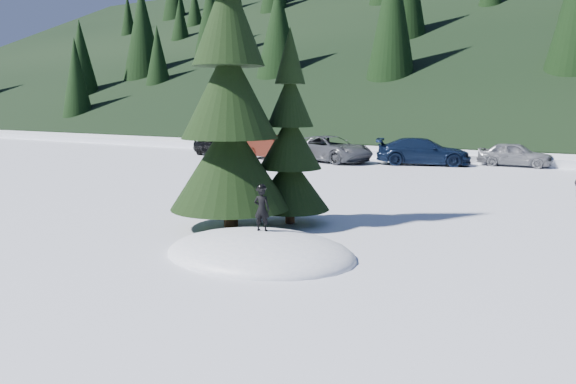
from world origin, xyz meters
The scene contains 11 objects.
ground centered at (0.00, 0.00, 0.00)m, with size 200.00×200.00×0.00m, color white.
snow_mound centered at (0.00, 0.00, 0.00)m, with size 4.48×3.52×0.96m, color white.
forest_hillside centered at (0.00, 54.00, 12.50)m, with size 200.00×60.00×25.00m, color black, non-canonical shape.
spruce_tall centered at (-2.20, 1.80, 3.32)m, with size 3.20×3.20×8.60m.
spruce_short centered at (-1.20, 3.20, 2.10)m, with size 2.20×2.20×5.37m.
child_skier centered at (-0.14, 0.29, 0.98)m, with size 0.36×0.24×1.00m, color black.
car_0 centered at (-16.06, 18.16, 0.70)m, with size 1.65×4.11×1.40m, color black.
car_1 centered at (-11.55, 18.17, 0.72)m, with size 1.52×4.37×1.44m, color #3C130B.
car_2 centered at (-8.21, 18.80, 0.74)m, with size 2.47×5.36×1.49m, color #4E5055.
car_3 centered at (-3.08, 20.03, 0.73)m, with size 2.06×5.06×1.47m, color black.
car_4 centered at (1.33, 21.94, 0.64)m, with size 1.52×3.78×1.29m, color gray.
Camera 1 is at (6.96, -9.91, 3.32)m, focal length 35.00 mm.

